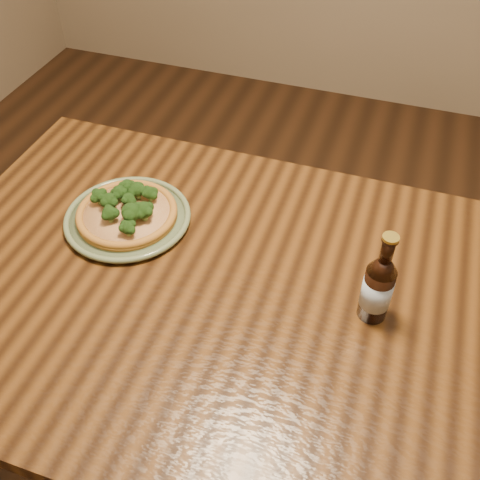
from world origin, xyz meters
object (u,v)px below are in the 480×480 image
(plate, at_px, (128,218))
(beer_bottle, at_px, (378,287))
(table, at_px, (291,333))
(pizza, at_px, (127,211))

(plate, bearing_deg, beer_bottle, -8.74)
(table, height_order, pizza, pizza)
(plate, height_order, beer_bottle, beer_bottle)
(table, relative_size, plate, 5.58)
(plate, relative_size, pizza, 1.26)
(pizza, bearing_deg, table, -15.59)
(table, xyz_separation_m, plate, (-0.42, 0.12, 0.10))
(table, distance_m, beer_bottle, 0.23)
(plate, height_order, pizza, pizza)
(pizza, relative_size, beer_bottle, 1.09)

